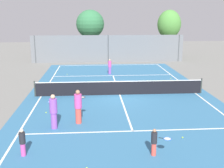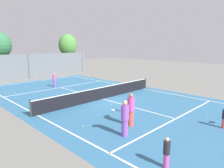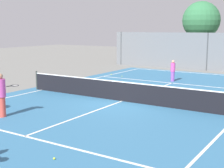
% 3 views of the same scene
% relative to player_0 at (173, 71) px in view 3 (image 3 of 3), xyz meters
% --- Properties ---
extents(ground_plane, '(80.00, 80.00, 0.00)m').
position_rel_player_0_xyz_m(ground_plane, '(0.26, -7.13, -0.74)').
color(ground_plane, slate).
extents(court_surface, '(13.00, 25.00, 0.01)m').
position_rel_player_0_xyz_m(court_surface, '(0.26, -7.13, -0.74)').
color(court_surface, teal).
rests_on(court_surface, ground_plane).
extents(tennis_net, '(11.90, 0.10, 1.10)m').
position_rel_player_0_xyz_m(tennis_net, '(0.26, -7.13, -0.23)').
color(tennis_net, '#333833').
rests_on(tennis_net, ground_plane).
extents(perimeter_fence, '(18.00, 0.12, 3.20)m').
position_rel_player_0_xyz_m(perimeter_fence, '(0.26, 6.87, 0.86)').
color(perimeter_fence, slate).
rests_on(perimeter_fence, ground_plane).
extents(tree_1, '(3.66, 3.66, 6.16)m').
position_rel_player_0_xyz_m(tree_1, '(-1.83, 11.38, 3.56)').
color(tree_1, brown).
rests_on(tree_1, ground_plane).
extents(player_0, '(0.31, 0.31, 1.45)m').
position_rel_player_0_xyz_m(player_0, '(0.00, 0.00, 0.00)').
color(player_0, purple).
rests_on(player_0, ground_plane).
extents(player_2, '(0.60, 0.96, 1.80)m').
position_rel_player_0_xyz_m(player_2, '(-2.42, -12.28, 0.19)').
color(player_2, '#E54C3F').
rests_on(player_2, ground_plane).
extents(ball_crate, '(0.46, 0.32, 0.43)m').
position_rel_player_0_xyz_m(ball_crate, '(-0.55, -5.78, -0.56)').
color(ball_crate, blue).
rests_on(ball_crate, ground_plane).
extents(tennis_ball_1, '(0.07, 0.07, 0.07)m').
position_rel_player_0_xyz_m(tennis_ball_1, '(3.05, -3.16, -0.71)').
color(tennis_ball_1, '#CCE533').
rests_on(tennis_ball_1, ground_plane).
extents(tennis_ball_2, '(0.07, 0.07, 0.07)m').
position_rel_player_0_xyz_m(tennis_ball_2, '(2.44, -14.48, -0.71)').
color(tennis_ball_2, '#CCE533').
rests_on(tennis_ball_2, ground_plane).
extents(tennis_ball_3, '(0.07, 0.07, 0.07)m').
position_rel_player_0_xyz_m(tennis_ball_3, '(3.09, -3.53, -0.71)').
color(tennis_ball_3, '#CCE533').
rests_on(tennis_ball_3, ground_plane).
extents(tennis_ball_4, '(0.07, 0.07, 0.07)m').
position_rel_player_0_xyz_m(tennis_ball_4, '(4.13, -5.08, -0.71)').
color(tennis_ball_4, '#CCE533').
rests_on(tennis_ball_4, ground_plane).
extents(tennis_ball_5, '(0.07, 0.07, 0.07)m').
position_rel_player_0_xyz_m(tennis_ball_5, '(0.20, -5.55, -0.71)').
color(tennis_ball_5, '#CCE533').
rests_on(tennis_ball_5, ground_plane).
extents(tennis_ball_7, '(0.07, 0.07, 0.07)m').
position_rel_player_0_xyz_m(tennis_ball_7, '(-5.20, 0.34, -0.71)').
color(tennis_ball_7, '#CCE533').
rests_on(tennis_ball_7, ground_plane).
extents(tennis_ball_8, '(0.07, 0.07, 0.07)m').
position_rel_player_0_xyz_m(tennis_ball_8, '(-4.05, 0.03, -0.71)').
color(tennis_ball_8, '#CCE533').
rests_on(tennis_ball_8, ground_plane).
extents(tennis_ball_9, '(0.07, 0.07, 0.07)m').
position_rel_player_0_xyz_m(tennis_ball_9, '(-4.37, -10.61, -0.71)').
color(tennis_ball_9, '#CCE533').
rests_on(tennis_ball_9, ground_plane).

